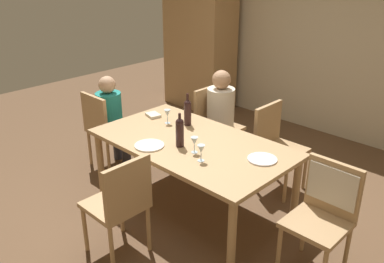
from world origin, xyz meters
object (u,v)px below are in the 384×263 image
Objects in this scene: chair_far_left at (215,121)px; person_woman_host at (111,114)px; wine_bottle_tall_green at (180,131)px; chair_right_end at (327,203)px; dinner_plate_host at (262,159)px; chair_left_end at (104,125)px; wine_glass_near_left at (167,114)px; chair_near at (121,201)px; person_man_bearded at (222,112)px; dining_table at (192,148)px; wine_bottle_dark_red at (188,112)px; wine_glass_near_right at (194,142)px; dinner_plate_guest_left at (149,145)px; chair_far_right at (275,142)px; armoire_cabinet at (200,39)px.

chair_far_left is 0.84× the size of person_woman_host.
chair_right_end is at bearing 11.70° from wine_bottle_tall_green.
wine_bottle_tall_green reaches higher than dinner_plate_host.
chair_left_end is 1.29m from chair_far_left.
chair_far_left reaches higher than wine_glass_near_left.
chair_near reaches higher than dinner_plate_host.
person_man_bearded is (-1.73, 0.79, 0.07)m from chair_right_end.
dining_table is 5.59× the size of wine_bottle_dark_red.
chair_right_end is 1.00× the size of chair_near.
chair_right_end reaches higher than wine_glass_near_right.
person_man_bearded is at bearing 110.29° from wine_bottle_tall_green.
chair_right_end is 2.66m from person_woman_host.
wine_bottle_dark_red is (0.20, -0.65, 0.34)m from chair_far_left.
person_man_bearded reaches higher than wine_glass_near_left.
chair_near is 0.82m from wine_glass_near_right.
wine_bottle_dark_red reaches higher than dining_table.
dining_table is 2.06× the size of chair_right_end.
person_woman_host is at bearing 173.15° from wine_glass_near_right.
dinner_plate_host is 1.03m from dinner_plate_guest_left.
wine_bottle_dark_red is 2.27× the size of wine_glass_near_left.
chair_near is at bearing -83.00° from wine_bottle_tall_green.
dinner_plate_guest_left is (-0.29, 0.56, 0.20)m from chair_near.
wine_glass_near_right is at bearing -40.03° from wine_bottle_dark_red.
wine_bottle_dark_red reaches higher than wine_bottle_tall_green.
dining_table is at bearing 59.35° from dinner_plate_guest_left.
chair_left_end and chair_far_left have the same top height.
armoire_cabinet is at bearing -119.87° from chair_far_right.
person_man_bearded is at bearing 90.00° from chair_far_left.
chair_far_right reaches higher than wine_glass_near_right.
person_woman_host is (0.72, -2.26, -0.46)m from armoire_cabinet.
chair_far_right is 1.17m from wine_glass_near_left.
chair_far_left is 2.87× the size of wine_bottle_tall_green.
person_man_bearded reaches higher than dinner_plate_guest_left.
wine_bottle_tall_green reaches higher than wine_glass_near_right.
chair_near is 1.25m from wine_glass_near_left.
chair_far_right is 2.71× the size of wine_bottle_dark_red.
wine_bottle_tall_green is (0.51, -1.07, 0.34)m from chair_far_left.
person_man_bearded is 0.79m from wine_glass_near_left.
person_man_bearded is 1.15m from wine_bottle_tall_green.
person_woman_host is (0.00, 0.11, 0.11)m from chair_left_end.
chair_right_end is at bearing -2.06° from dinner_plate_host.
armoire_cabinet reaches higher than wine_bottle_dark_red.
dinner_plate_host is at bearing 0.05° from wine_glass_near_left.
person_woman_host reaches higher than dining_table.
wine_bottle_tall_green reaches higher than chair_right_end.
dining_table is 1.33m from person_woman_host.
wine_bottle_tall_green is 2.15× the size of wine_glass_near_left.
dinner_plate_guest_left is at bearing -153.39° from wine_glass_near_right.
chair_near reaches higher than dining_table.
dining_table is 2.06× the size of chair_near.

